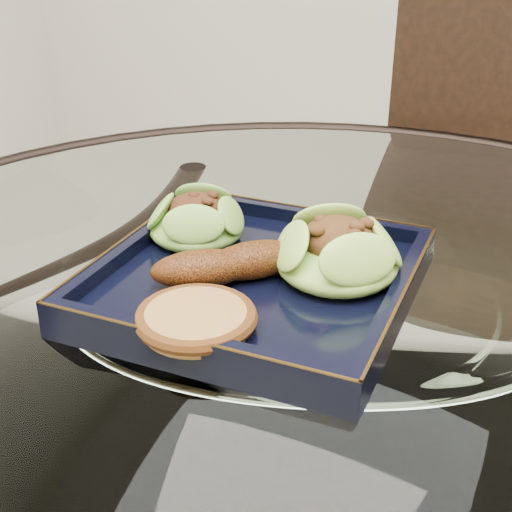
% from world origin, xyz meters
% --- Properties ---
extents(dining_table, '(1.13, 1.13, 0.77)m').
position_xyz_m(dining_table, '(-0.00, -0.00, 0.60)').
color(dining_table, white).
rests_on(dining_table, ground).
extents(navy_plate, '(0.28, 0.28, 0.02)m').
position_xyz_m(navy_plate, '(-0.05, -0.00, 0.77)').
color(navy_plate, black).
rests_on(navy_plate, dining_table).
extents(lettuce_wrap_left, '(0.10, 0.10, 0.03)m').
position_xyz_m(lettuce_wrap_left, '(-0.14, 0.04, 0.80)').
color(lettuce_wrap_left, '#4F912A').
rests_on(lettuce_wrap_left, navy_plate).
extents(lettuce_wrap_right, '(0.13, 0.13, 0.04)m').
position_xyz_m(lettuce_wrap_right, '(0.01, 0.03, 0.80)').
color(lettuce_wrap_right, '#75AC31').
rests_on(lettuce_wrap_right, navy_plate).
extents(roasted_plantain, '(0.15, 0.15, 0.03)m').
position_xyz_m(roasted_plantain, '(-0.05, -0.00, 0.80)').
color(roasted_plantain, '#602B0A').
rests_on(roasted_plantain, navy_plate).
extents(crumb_patty, '(0.09, 0.09, 0.02)m').
position_xyz_m(crumb_patty, '(-0.06, -0.10, 0.79)').
color(crumb_patty, '#B27A3B').
rests_on(crumb_patty, navy_plate).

